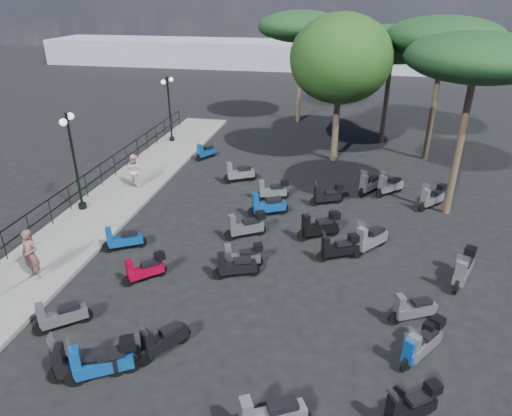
% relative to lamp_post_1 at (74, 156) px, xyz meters
% --- Properties ---
extents(ground, '(120.00, 120.00, 0.00)m').
position_rel_lamp_post_1_xyz_m(ground, '(7.38, -2.33, -2.56)').
color(ground, black).
rests_on(ground, ground).
extents(sidewalk, '(3.00, 30.00, 0.15)m').
position_rel_lamp_post_1_xyz_m(sidewalk, '(0.88, 0.67, -2.48)').
color(sidewalk, slate).
rests_on(sidewalk, ground).
extents(railing, '(0.04, 26.04, 1.10)m').
position_rel_lamp_post_1_xyz_m(railing, '(-0.42, 0.47, -1.66)').
color(railing, black).
rests_on(railing, sidewalk).
extents(lamp_post_1, '(0.55, 1.21, 4.22)m').
position_rel_lamp_post_1_xyz_m(lamp_post_1, '(0.00, 0.00, 0.00)').
color(lamp_post_1, black).
rests_on(lamp_post_1, sidewalk).
extents(lamp_post_2, '(0.42, 1.16, 3.96)m').
position_rel_lamp_post_1_xyz_m(lamp_post_2, '(0.27, 10.13, -0.15)').
color(lamp_post_2, black).
rests_on(lamp_post_2, sidewalk).
extents(woman, '(0.71, 0.54, 1.75)m').
position_rel_lamp_post_1_xyz_m(woman, '(1.29, -5.14, -1.53)').
color(woman, brown).
rests_on(woman, sidewalk).
extents(pedestrian_far, '(0.93, 0.82, 1.60)m').
position_rel_lamp_post_1_xyz_m(pedestrian_far, '(1.21, 2.83, -1.60)').
color(pedestrian_far, beige).
rests_on(pedestrian_far, sidewalk).
extents(scooter_0, '(1.77, 0.90, 1.48)m').
position_rel_lamp_post_1_xyz_m(scooter_0, '(5.16, -8.72, -2.04)').
color(scooter_0, black).
rests_on(scooter_0, ground).
extents(scooter_1, '(1.32, 1.12, 1.30)m').
position_rel_lamp_post_1_xyz_m(scooter_1, '(3.51, -7.13, -2.10)').
color(scooter_1, black).
rests_on(scooter_1, ground).
extents(scooter_2, '(1.20, 1.17, 1.22)m').
position_rel_lamp_post_1_xyz_m(scooter_2, '(4.87, -4.42, -2.10)').
color(scooter_2, black).
rests_on(scooter_2, ground).
extents(scooter_3, '(1.44, 0.93, 1.28)m').
position_rel_lamp_post_1_xyz_m(scooter_3, '(3.25, -2.71, -2.11)').
color(scooter_3, black).
rests_on(scooter_3, ground).
extents(scooter_4, '(1.57, 1.00, 1.39)m').
position_rel_lamp_post_1_xyz_m(scooter_4, '(5.94, 4.60, -2.07)').
color(scooter_4, black).
rests_on(scooter_4, ground).
extents(scooter_5, '(0.87, 1.40, 1.22)m').
position_rel_lamp_post_1_xyz_m(scooter_5, '(3.26, 7.63, -2.13)').
color(scooter_5, black).
rests_on(scooter_5, ground).
extents(scooter_6, '(1.62, 1.09, 1.43)m').
position_rel_lamp_post_1_xyz_m(scooter_6, '(5.60, -8.59, -2.02)').
color(scooter_6, black).
rests_on(scooter_6, ground).
extents(scooter_7, '(1.01, 1.42, 1.30)m').
position_rel_lamp_post_1_xyz_m(scooter_7, '(6.73, -7.48, -2.10)').
color(scooter_7, black).
rests_on(scooter_7, ground).
extents(scooter_8, '(1.53, 0.78, 1.28)m').
position_rel_lamp_post_1_xyz_m(scooter_8, '(7.75, -3.66, -2.11)').
color(scooter_8, black).
rests_on(scooter_8, ground).
extents(scooter_9, '(1.47, 0.74, 1.21)m').
position_rel_lamp_post_1_xyz_m(scooter_9, '(7.85, -3.02, -2.10)').
color(scooter_9, black).
rests_on(scooter_9, ground).
extents(scooter_10, '(1.67, 0.97, 1.44)m').
position_rel_lamp_post_1_xyz_m(scooter_10, '(7.98, 1.10, -2.06)').
color(scooter_10, black).
rests_on(scooter_10, ground).
extents(scooter_11, '(1.52, 0.76, 1.26)m').
position_rel_lamp_post_1_xyz_m(scooter_11, '(7.93, 2.81, -2.08)').
color(scooter_11, black).
rests_on(scooter_11, ground).
extents(scooter_14, '(1.45, 0.89, 1.25)m').
position_rel_lamp_post_1_xyz_m(scooter_14, '(11.07, -1.82, -2.08)').
color(scooter_14, black).
rests_on(scooter_14, ground).
extents(scooter_15, '(1.53, 1.06, 1.36)m').
position_rel_lamp_post_1_xyz_m(scooter_15, '(7.50, -0.91, -2.04)').
color(scooter_15, black).
rests_on(scooter_15, ground).
extents(scooter_16, '(1.61, 1.04, 1.41)m').
position_rel_lamp_post_1_xyz_m(scooter_16, '(10.29, -0.41, -2.03)').
color(scooter_16, black).
rests_on(scooter_16, ground).
extents(scooter_17, '(1.43, 0.83, 1.22)m').
position_rel_lamp_post_1_xyz_m(scooter_17, '(10.42, 2.78, -2.10)').
color(scooter_17, black).
rests_on(scooter_17, ground).
extents(scooter_19, '(0.98, 1.30, 1.19)m').
position_rel_lamp_post_1_xyz_m(scooter_19, '(13.28, -6.39, -2.11)').
color(scooter_19, black).
rests_on(scooter_19, ground).
extents(scooter_20, '(1.14, 1.39, 1.31)m').
position_rel_lamp_post_1_xyz_m(scooter_20, '(13.43, -6.28, -2.06)').
color(scooter_20, black).
rests_on(scooter_20, ground).
extents(scooter_21, '(1.27, 1.51, 1.48)m').
position_rel_lamp_post_1_xyz_m(scooter_21, '(12.20, -1.05, -2.04)').
color(scooter_21, black).
rests_on(scooter_21, ground).
extents(scooter_22, '(1.33, 1.24, 1.37)m').
position_rel_lamp_post_1_xyz_m(scooter_22, '(13.22, 4.41, -2.08)').
color(scooter_22, black).
rests_on(scooter_22, ground).
extents(scooter_24, '(1.36, 1.00, 1.23)m').
position_rel_lamp_post_1_xyz_m(scooter_24, '(12.90, -8.41, -2.09)').
color(scooter_24, black).
rests_on(scooter_24, ground).
extents(scooter_25, '(1.48, 0.86, 1.27)m').
position_rel_lamp_post_1_xyz_m(scooter_25, '(13.32, -4.83, -2.11)').
color(scooter_25, black).
rests_on(scooter_25, ground).
extents(scooter_26, '(0.96, 1.67, 1.42)m').
position_rel_lamp_post_1_xyz_m(scooter_26, '(15.13, -2.51, -2.02)').
color(scooter_26, black).
rests_on(scooter_26, ground).
extents(scooter_27, '(1.08, 1.46, 1.36)m').
position_rel_lamp_post_1_xyz_m(scooter_27, '(12.30, 4.39, -2.08)').
color(scooter_27, black).
rests_on(scooter_27, ground).
extents(scooter_28, '(1.25, 1.32, 1.32)m').
position_rel_lamp_post_1_xyz_m(scooter_28, '(14.98, 3.34, -2.06)').
color(scooter_28, black).
rests_on(scooter_28, ground).
extents(broadleaf_tree, '(5.39, 5.39, 7.83)m').
position_rel_lamp_post_1_xyz_m(broadleaf_tree, '(10.43, 8.95, 2.97)').
color(broadleaf_tree, '#38281E').
rests_on(broadleaf_tree, ground).
extents(pine_0, '(6.16, 6.16, 7.01)m').
position_rel_lamp_post_1_xyz_m(pine_0, '(13.26, 12.87, 3.35)').
color(pine_0, '#38281E').
rests_on(pine_0, ground).
extents(pine_1, '(6.00, 6.00, 7.65)m').
position_rel_lamp_post_1_xyz_m(pine_1, '(15.57, 10.09, 4.03)').
color(pine_1, '#38281E').
rests_on(pine_1, ground).
extents(pine_2, '(5.93, 5.93, 7.58)m').
position_rel_lamp_post_1_xyz_m(pine_2, '(7.46, 16.94, 3.96)').
color(pine_2, '#38281E').
rests_on(pine_2, ground).
extents(pine_3, '(5.38, 5.38, 7.44)m').
position_rel_lamp_post_1_xyz_m(pine_3, '(15.58, 2.96, 3.91)').
color(pine_3, '#38281E').
rests_on(pine_3, ground).
extents(distant_hills, '(70.00, 8.00, 3.00)m').
position_rel_lamp_post_1_xyz_m(distant_hills, '(7.38, 42.67, -1.06)').
color(distant_hills, gray).
rests_on(distant_hills, ground).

